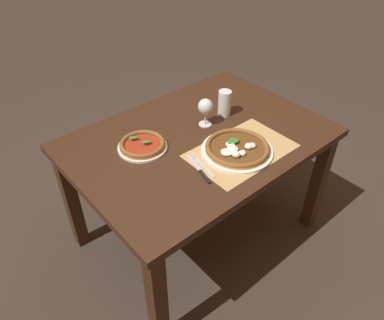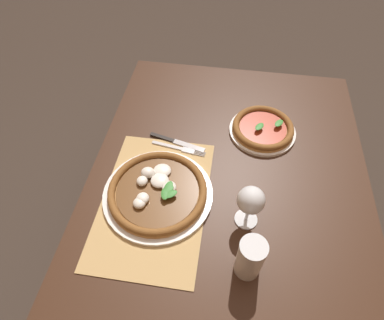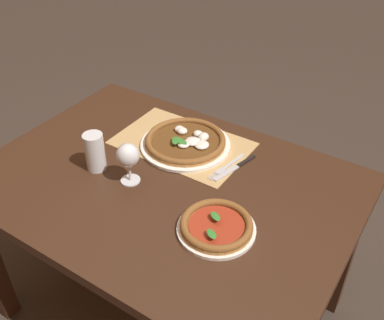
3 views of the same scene
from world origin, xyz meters
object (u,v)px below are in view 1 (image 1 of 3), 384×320
Objects in this scene: knife at (199,169)px; pizza_near at (237,148)px; pizza_far at (142,145)px; wine_glass at (205,108)px; pint_glass at (224,104)px; fork at (202,165)px.

pizza_near is at bearing -5.37° from knife.
pizza_far is 0.32m from knife.
pizza_near is 1.65× the size of knife.
knife is at bearing -71.65° from pizza_far.
knife is (-0.23, 0.02, -0.02)m from pizza_near.
wine_glass is (0.38, -0.04, 0.09)m from pizza_far.
pizza_near is at bearing -123.90° from pint_glass.
fork is at bearing -66.28° from pizza_far.
fork is at bearing 21.22° from knife.
wine_glass is 0.39m from knife.
pizza_far is 1.16× the size of knife.
fork is at bearing 170.83° from pizza_near.
pizza_far is 1.59× the size of wine_glass.
pizza_near reaches higher than fork.
pizza_near is 0.36m from pint_glass.
wine_glass is at bearing -176.83° from pint_glass.
pint_glass is at bearing 3.17° from wine_glass.
wine_glass is 1.07× the size of pint_glass.
pizza_near is 1.76× the size of fork.
pint_glass reaches higher than fork.
pint_glass is at bearing 33.10° from fork.
knife reaches higher than fork.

